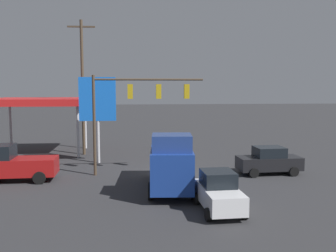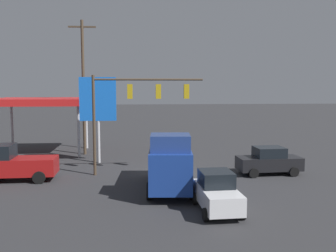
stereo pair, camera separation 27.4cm
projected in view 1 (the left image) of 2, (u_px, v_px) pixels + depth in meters
The scene contains 9 objects.
ground_plane at pixel (171, 174), 26.40m from camera, with size 200.00×200.00×0.00m, color #2D2D30.
traffic_signal_assembly at pixel (135, 101), 25.75m from camera, with size 7.62×0.43×6.92m.
utility_pole at pixel (83, 85), 33.25m from camera, with size 2.40×0.26×11.94m.
gas_station_canopy at pixel (41, 102), 34.03m from camera, with size 8.37×6.14×5.07m.
price_sign at pixel (97, 102), 29.68m from camera, with size 2.90×0.27×6.88m.
delivery_truck at pixel (171, 162), 22.25m from camera, with size 2.93×6.95×3.58m.
pickup_parked at pixel (13, 164), 24.32m from camera, with size 5.25×2.37×2.40m.
hatchback_crossing at pixel (219, 192), 18.50m from camera, with size 2.10×3.87×1.97m.
sedan_far at pixel (269, 161), 26.30m from camera, with size 4.48×2.22×1.93m.
Camera 1 is at (2.52, 25.77, 6.19)m, focal length 40.00 mm.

